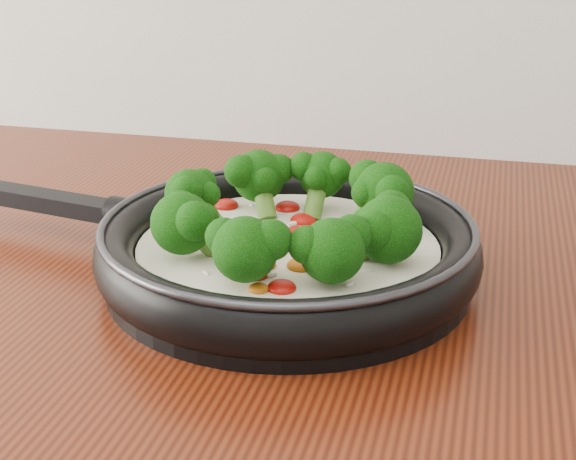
# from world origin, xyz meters

# --- Properties ---
(skillet) EXTENTS (0.57, 0.41, 0.10)m
(skillet) POSITION_xyz_m (0.01, 1.04, 0.94)
(skillet) COLOR black
(skillet) RESTS_ON counter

